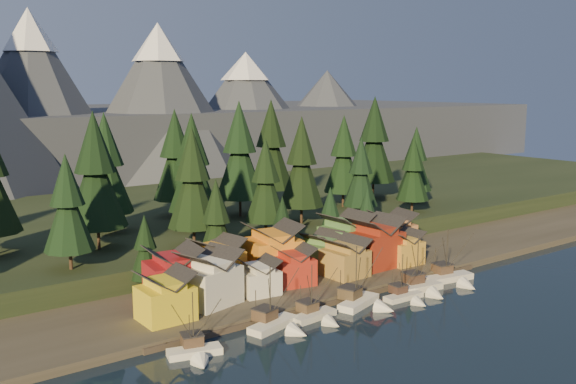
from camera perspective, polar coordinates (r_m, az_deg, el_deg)
ground at (r=114.94m, az=9.46°, el=-11.73°), size 500.00×500.00×0.00m
shore_strip at (r=143.76m, az=-2.12°, el=-6.94°), size 400.00×50.00×1.50m
hillside at (r=185.44m, az=-10.90°, el=-2.65°), size 420.00×100.00×6.00m
dock at (r=126.03m, az=4.01°, el=-9.46°), size 80.00×4.00×1.00m
mountain_ridge at (r=297.20m, az=-22.23°, el=5.79°), size 560.00×190.00×90.00m
boat_0 at (r=101.76m, az=-8.20°, el=-13.21°), size 9.07×9.65×11.15m
boat_1 at (r=111.35m, az=-0.87°, el=-11.01°), size 10.82×11.36×12.25m
boat_2 at (r=115.70m, az=2.66°, el=-10.33°), size 9.33×10.02×11.04m
boat_3 at (r=122.92m, az=6.80°, el=-9.00°), size 11.11×11.71×12.91m
boat_4 at (r=127.83m, az=10.55°, el=-8.67°), size 8.73×9.46×9.98m
boat_5 at (r=133.31m, az=11.90°, el=-7.69°), size 10.77×11.47×12.67m
boat_6 at (r=141.24m, az=14.44°, el=-6.90°), size 12.00×12.76×12.48m
house_front_0 at (r=112.88m, az=-10.86°, el=-8.93°), size 8.63×8.17×8.59m
house_front_1 at (r=119.47m, az=-7.05°, el=-7.41°), size 11.63×11.34×10.05m
house_front_2 at (r=124.65m, az=-2.66°, el=-7.42°), size 7.85×7.90×6.93m
house_front_3 at (r=130.28m, az=0.45°, el=-6.45°), size 8.91×8.62×7.80m
house_front_4 at (r=136.20m, az=5.09°, el=-5.70°), size 8.26×8.87×8.15m
house_front_5 at (r=143.94m, az=7.73°, el=-4.29°), size 10.83×9.90×11.09m
house_front_6 at (r=147.27m, az=10.21°, el=-4.79°), size 7.81×7.41×7.54m
house_back_0 at (r=122.02m, az=-10.18°, el=-7.07°), size 10.49×10.16×10.29m
house_back_1 at (r=129.34m, az=-6.33°, el=-6.13°), size 9.95×10.05×9.88m
house_back_2 at (r=135.62m, az=-1.37°, el=-5.04°), size 11.97×11.25×11.19m
house_back_3 at (r=141.94m, az=2.98°, el=-5.07°), size 9.34×8.69×8.06m
house_back_4 at (r=148.07m, az=5.17°, el=-3.89°), size 10.30×9.91×10.95m
house_back_5 at (r=155.47m, az=9.23°, el=-3.49°), size 10.75×10.83×10.17m
tree_hill_2 at (r=129.70m, az=-18.99°, el=-1.24°), size 9.73×9.73×22.66m
tree_hill_3 at (r=143.45m, az=-16.74°, el=1.51°), size 12.95×12.95×30.16m
tree_hill_4 at (r=160.22m, az=-15.87°, el=2.14°), size 12.51×12.51×29.13m
tree_hill_5 at (r=141.82m, az=-8.47°, el=0.95°), size 11.46×11.46×26.70m
tree_hill_6 at (r=158.51m, az=-8.48°, el=2.27°), size 12.39×12.39×28.86m
tree_hill_7 at (r=149.62m, az=-2.00°, el=0.81°), size 10.09×10.09×23.51m
tree_hill_8 at (r=173.34m, az=-4.33°, el=3.42°), size 13.50×13.50×31.45m
tree_hill_9 at (r=164.26m, az=1.22°, el=2.40°), size 11.90×11.90×27.72m
tree_hill_10 at (r=188.77m, az=-1.51°, el=3.93°), size 13.51×13.51×31.47m
tree_hill_11 at (r=171.16m, az=6.48°, el=1.57°), size 9.47×9.47×22.05m
tree_hill_12 at (r=187.93m, az=4.96°, el=3.13°), size 11.58×11.58×26.99m
tree_hill_13 at (r=182.51m, az=11.06°, el=1.85°), size 9.23×9.23×21.51m
tree_hill_14 at (r=204.21m, az=7.66°, el=4.39°), size 13.83×13.83×32.22m
tree_hill_15 at (r=175.32m, az=-9.95°, el=2.98°), size 12.56×12.56×29.25m
tree_hill_17 at (r=197.88m, az=11.29°, el=2.70°), size 9.98×9.98×23.24m
tree_shore_0 at (r=128.25m, az=-12.57°, el=-4.99°), size 6.53×6.53×15.21m
tree_shore_1 at (r=134.58m, az=-6.38°, el=-2.80°), size 8.94×8.94×20.83m
tree_shore_2 at (r=144.26m, az=-0.50°, el=-3.11°), size 6.63×6.63×15.44m
tree_shore_3 at (r=152.63m, az=3.76°, el=-2.27°), size 6.98×6.98×16.25m
tree_shore_4 at (r=160.66m, az=7.03°, el=-2.03°), size 6.33×6.33×14.74m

